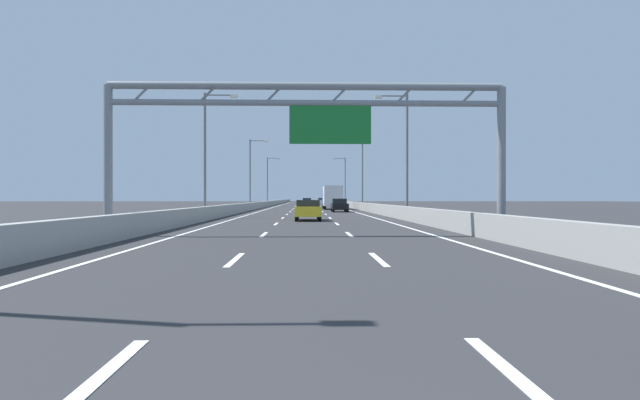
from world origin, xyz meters
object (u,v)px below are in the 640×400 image
(streetlamp_left_far, at_px, (252,170))
(streetlamp_right_distant, at_px, (344,178))
(streetlamp_left_mid, at_px, (208,147))
(blue_car, at_px, (307,202))
(box_truck, at_px, (332,197))
(streetlamp_right_mid, at_px, (404,148))
(streetlamp_left_distant, at_px, (269,178))
(sign_gantry, at_px, (310,118))
(white_car, at_px, (322,201))
(streetlamp_right_far, at_px, (361,170))
(yellow_car, at_px, (308,210))
(black_car, at_px, (339,205))

(streetlamp_left_far, distance_m, streetlamp_right_distant, 35.49)
(streetlamp_left_mid, relative_size, blue_car, 2.05)
(streetlamp_left_mid, bearing_deg, box_truck, 70.45)
(streetlamp_left_mid, height_order, streetlamp_right_mid, same)
(streetlamp_left_distant, xyz_separation_m, streetlamp_right_distant, (14.93, 0.00, 0.00))
(streetlamp_left_far, height_order, blue_car, streetlamp_left_far)
(streetlamp_left_far, bearing_deg, streetlamp_right_mid, -65.12)
(sign_gantry, xyz_separation_m, streetlamp_left_distant, (-7.59, 82.69, 0.54))
(white_car, bearing_deg, streetlamp_right_mid, -87.08)
(blue_car, distance_m, box_truck, 31.49)
(blue_car, bearing_deg, white_car, 78.30)
(sign_gantry, bearing_deg, streetlamp_left_mid, 112.54)
(streetlamp_right_far, relative_size, yellow_car, 2.18)
(white_car, height_order, blue_car, white_car)
(sign_gantry, relative_size, black_car, 3.62)
(streetlamp_right_distant, relative_size, black_car, 2.05)
(streetlamp_left_mid, xyz_separation_m, yellow_car, (7.57, -4.31, -4.67))
(yellow_car, bearing_deg, blue_car, 90.00)
(sign_gantry, bearing_deg, streetlamp_left_far, 98.55)
(streetlamp_left_distant, bearing_deg, streetlamp_left_mid, -90.00)
(yellow_car, xyz_separation_m, box_truck, (3.37, 35.11, 0.98))
(streetlamp_left_mid, distance_m, white_car, 79.21)
(streetlamp_left_mid, height_order, streetlamp_left_far, same)
(streetlamp_right_far, bearing_deg, sign_gantry, -98.27)
(streetlamp_left_far, distance_m, box_truck, 11.63)
(streetlamp_right_far, distance_m, black_car, 15.68)
(streetlamp_left_mid, bearing_deg, blue_car, 83.05)
(sign_gantry, height_order, streetlamp_left_mid, streetlamp_left_mid)
(streetlamp_left_distant, bearing_deg, streetlamp_right_mid, -76.95)
(sign_gantry, bearing_deg, black_car, 84.45)
(streetlamp_right_distant, distance_m, black_car, 47.07)
(sign_gantry, height_order, streetlamp_right_mid, streetlamp_right_mid)
(streetlamp_left_mid, distance_m, streetlamp_left_far, 32.20)
(streetlamp_right_far, xyz_separation_m, box_truck, (-3.99, -1.40, -3.69))
(box_truck, bearing_deg, streetlamp_right_far, 19.30)
(sign_gantry, height_order, blue_car, sign_gantry)
(sign_gantry, distance_m, black_car, 36.41)
(black_car, bearing_deg, streetlamp_right_distant, 85.30)
(streetlamp_left_distant, bearing_deg, black_car, -76.63)
(sign_gantry, bearing_deg, streetlamp_right_far, 81.73)
(black_car, bearing_deg, streetlamp_left_distant, 103.37)
(streetlamp_right_distant, relative_size, box_truck, 1.08)
(streetlamp_right_far, xyz_separation_m, streetlamp_left_distant, (-14.93, 32.20, 0.00))
(streetlamp_right_mid, distance_m, box_truck, 31.28)
(streetlamp_right_mid, xyz_separation_m, yellow_car, (-7.36, -4.31, -4.67))
(streetlamp_right_mid, distance_m, streetlamp_right_distant, 64.40)
(box_truck, bearing_deg, streetlamp_right_mid, -82.61)
(streetlamp_right_far, bearing_deg, box_truck, -160.70)
(streetlamp_left_distant, height_order, black_car, streetlamp_left_distant)
(black_car, distance_m, box_truck, 13.11)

